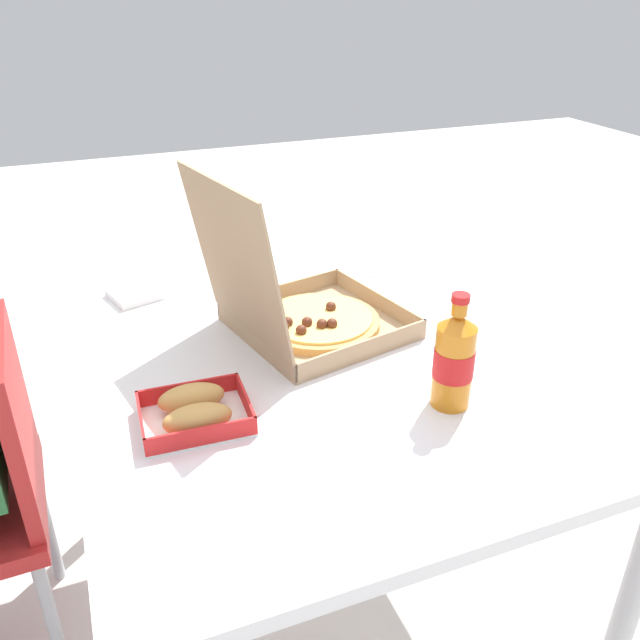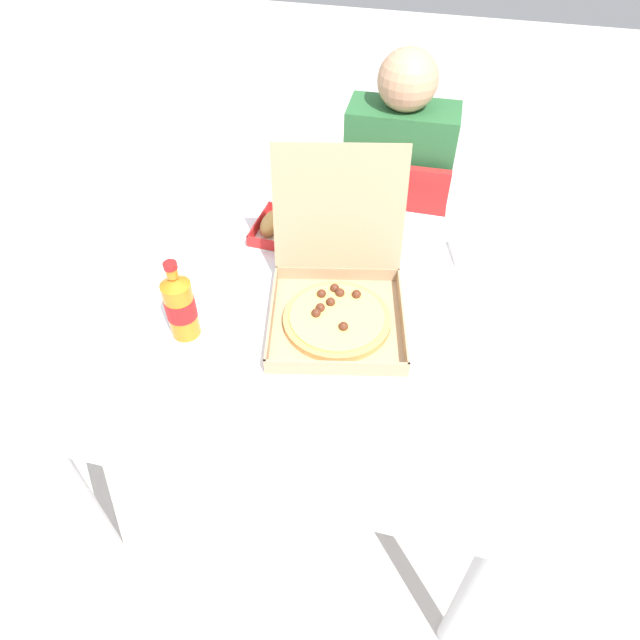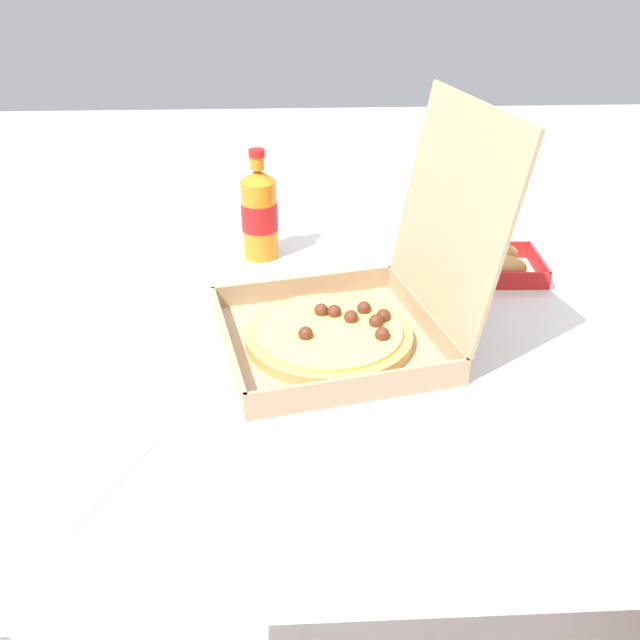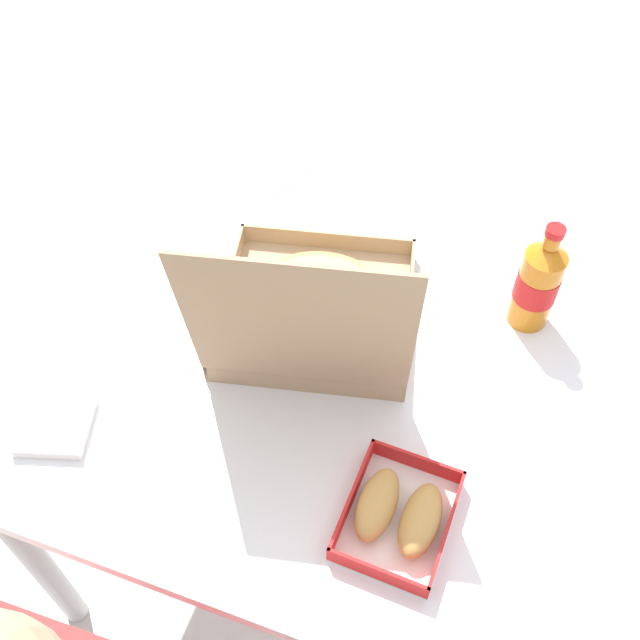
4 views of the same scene
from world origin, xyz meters
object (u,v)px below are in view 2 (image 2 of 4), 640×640
at_px(diner_person, 398,177).
at_px(pizza_box_open, 337,298).
at_px(chair, 391,233).
at_px(bread_side_box, 282,226).
at_px(cola_bottle, 180,305).
at_px(napkin_pile, 471,252).
at_px(paper_menu, 430,463).

distance_m(diner_person, pizza_box_open, 0.80).
bearing_deg(chair, bread_side_box, -123.09).
bearing_deg(diner_person, pizza_box_open, -93.54).
bearing_deg(pizza_box_open, bread_side_box, 128.98).
xyz_separation_m(chair, cola_bottle, (-0.40, -0.89, 0.36)).
bearing_deg(chair, cola_bottle, -114.19).
height_order(chair, diner_person, diner_person).
height_order(bread_side_box, cola_bottle, cola_bottle).
bearing_deg(diner_person, napkin_pile, -59.54).
xyz_separation_m(chair, paper_menu, (0.23, -1.11, 0.27)).
distance_m(paper_menu, napkin_pile, 0.71).
bearing_deg(diner_person, bread_side_box, -119.79).
relative_size(chair, paper_menu, 3.95).
relative_size(pizza_box_open, bread_side_box, 2.35).
bearing_deg(cola_bottle, chair, 65.81).
height_order(diner_person, napkin_pile, diner_person).
distance_m(cola_bottle, paper_menu, 0.68).
distance_m(diner_person, paper_menu, 1.20).
relative_size(bread_side_box, cola_bottle, 0.88).
bearing_deg(bread_side_box, cola_bottle, -104.11).
height_order(chair, napkin_pile, chair).
bearing_deg(napkin_pile, bread_side_box, -176.61).
distance_m(chair, pizza_box_open, 0.80).
bearing_deg(napkin_pile, chair, 123.73).
height_order(paper_menu, napkin_pile, napkin_pile).
relative_size(diner_person, paper_menu, 5.48).
distance_m(chair, bread_side_box, 0.60).
distance_m(pizza_box_open, paper_menu, 0.48).
relative_size(cola_bottle, paper_menu, 1.07).
xyz_separation_m(pizza_box_open, paper_menu, (0.28, -0.38, -0.05)).
bearing_deg(paper_menu, bread_side_box, 152.17).
distance_m(cola_bottle, napkin_pile, 0.83).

